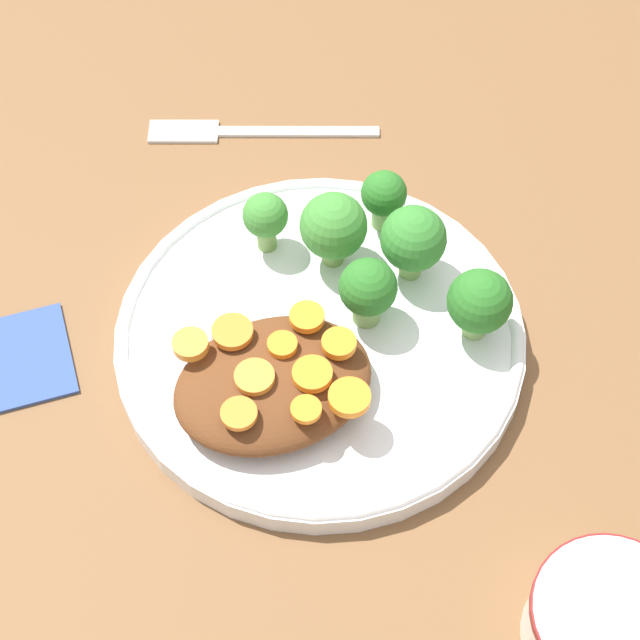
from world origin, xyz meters
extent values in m
plane|color=brown|center=(0.00, 0.00, 0.00)|extent=(4.00, 4.00, 0.00)
cylinder|color=white|center=(0.00, 0.00, 0.01)|extent=(0.28, 0.28, 0.02)
torus|color=white|center=(0.00, 0.00, 0.02)|extent=(0.28, 0.28, 0.01)
cylinder|color=white|center=(0.08, -0.25, 0.02)|extent=(0.09, 0.09, 0.05)
cylinder|color=maroon|center=(0.08, -0.25, 0.04)|extent=(0.09, 0.09, 0.01)
cylinder|color=white|center=(0.08, -0.25, 0.04)|extent=(0.08, 0.08, 0.01)
ellipsoid|color=#5B3319|center=(-0.05, -0.04, 0.03)|extent=(0.13, 0.10, 0.03)
cylinder|color=#759E51|center=(0.03, 0.06, 0.03)|extent=(0.02, 0.02, 0.02)
sphere|color=#3D8433|center=(0.03, 0.06, 0.06)|extent=(0.05, 0.05, 0.05)
cylinder|color=#759E51|center=(0.03, 0.00, 0.03)|extent=(0.02, 0.02, 0.02)
sphere|color=#286B23|center=(0.03, 0.00, 0.05)|extent=(0.04, 0.04, 0.04)
cylinder|color=#759E51|center=(0.08, 0.03, 0.03)|extent=(0.02, 0.02, 0.03)
sphere|color=#337A2D|center=(0.08, 0.03, 0.06)|extent=(0.05, 0.05, 0.05)
cylinder|color=#759E51|center=(-0.01, 0.09, 0.03)|extent=(0.01, 0.01, 0.03)
sphere|color=#3D8433|center=(-0.01, 0.09, 0.05)|extent=(0.03, 0.03, 0.03)
cylinder|color=#7FA85B|center=(0.08, 0.07, 0.03)|extent=(0.02, 0.02, 0.02)
sphere|color=#286B23|center=(0.08, 0.07, 0.05)|extent=(0.03, 0.03, 0.03)
cylinder|color=#7FA85B|center=(0.10, -0.04, 0.03)|extent=(0.02, 0.02, 0.02)
sphere|color=#286B23|center=(0.10, -0.04, 0.05)|extent=(0.04, 0.04, 0.04)
cylinder|color=orange|center=(-0.03, -0.02, 0.05)|extent=(0.02, 0.02, 0.01)
cylinder|color=orange|center=(-0.08, -0.06, 0.05)|extent=(0.02, 0.02, 0.00)
cylinder|color=orange|center=(-0.02, -0.05, 0.05)|extent=(0.03, 0.03, 0.01)
cylinder|color=orange|center=(-0.04, -0.07, 0.05)|extent=(0.02, 0.02, 0.00)
cylinder|color=orange|center=(-0.09, 0.00, 0.05)|extent=(0.02, 0.02, 0.01)
cylinder|color=orange|center=(0.00, -0.03, 0.05)|extent=(0.02, 0.02, 0.01)
cylinder|color=orange|center=(-0.06, 0.00, 0.05)|extent=(0.03, 0.03, 0.01)
cylinder|color=orange|center=(-0.06, -0.04, 0.05)|extent=(0.03, 0.03, 0.01)
cylinder|color=orange|center=(-0.01, -0.01, 0.05)|extent=(0.02, 0.02, 0.01)
cylinder|color=orange|center=(-0.01, -0.07, 0.05)|extent=(0.03, 0.03, 0.01)
cube|color=silver|center=(0.06, 0.20, 0.00)|extent=(0.13, 0.06, 0.01)
cube|color=silver|center=(-0.03, 0.23, 0.00)|extent=(0.06, 0.04, 0.01)
camera|label=1|loc=(-0.15, -0.38, 0.63)|focal=60.00mm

